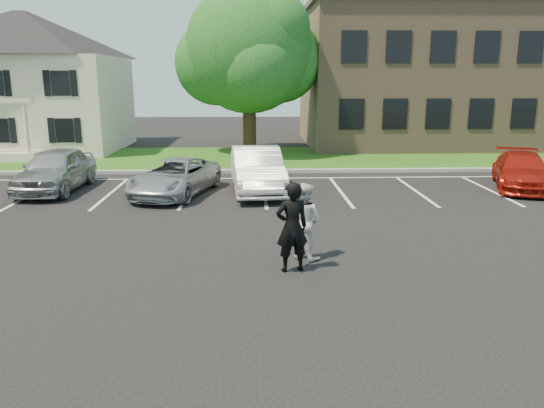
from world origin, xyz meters
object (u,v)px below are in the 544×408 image
(office_building, at_px, (486,76))
(car_silver_minivan, at_px, (175,177))
(tree, at_px, (250,52))
(car_white_sedan, at_px, (257,170))
(man_black_suit, at_px, (292,227))
(house, at_px, (27,82))
(man_white_shirt, at_px, (304,221))
(car_silver_west, at_px, (56,170))
(car_red_compact, at_px, (522,171))

(office_building, bearing_deg, car_silver_minivan, -140.33)
(tree, bearing_deg, car_white_sedan, -88.76)
(office_building, relative_size, tree, 2.55)
(office_building, relative_size, man_black_suit, 11.32)
(house, relative_size, office_building, 0.46)
(tree, xyz_separation_m, man_white_shirt, (1.21, -16.91, -4.45))
(tree, xyz_separation_m, car_white_sedan, (0.21, -9.58, -4.54))
(car_white_sedan, bearing_deg, house, 132.34)
(car_silver_minivan, height_order, car_white_sedan, car_white_sedan)
(office_building, xyz_separation_m, car_silver_west, (-21.70, -13.42, -3.37))
(car_silver_west, height_order, car_silver_minivan, car_silver_west)
(tree, height_order, man_black_suit, tree)
(car_silver_minivan, distance_m, car_red_compact, 12.96)
(car_red_compact, bearing_deg, car_white_sedan, -158.18)
(man_black_suit, bearing_deg, car_red_compact, -151.66)
(car_red_compact, bearing_deg, tree, 157.94)
(car_white_sedan, bearing_deg, tree, 86.57)
(house, bearing_deg, tree, -10.33)
(house, xyz_separation_m, car_white_sedan, (12.73, -11.86, -3.02))
(man_black_suit, height_order, car_white_sedan, man_black_suit)
(tree, relative_size, car_white_sedan, 1.79)
(office_building, relative_size, man_white_shirt, 12.51)
(office_building, relative_size, car_red_compact, 4.91)
(office_building, bearing_deg, man_black_suit, -121.69)
(man_black_suit, distance_m, car_red_compact, 12.59)
(office_building, bearing_deg, car_red_compact, -107.41)
(tree, distance_m, car_white_sedan, 10.60)
(man_black_suit, xyz_separation_m, car_white_sedan, (-0.66, 8.17, -0.18))
(tree, relative_size, car_silver_west, 1.89)
(office_building, relative_size, car_silver_minivan, 4.87)
(car_white_sedan, relative_size, car_red_compact, 1.08)
(house, xyz_separation_m, car_red_compact, (22.73, -11.60, -3.17))
(house, height_order, car_silver_west, house)
(man_white_shirt, bearing_deg, car_silver_west, -5.96)
(office_building, distance_m, car_white_sedan, 20.19)
(car_silver_west, distance_m, car_red_compact, 17.43)
(house, relative_size, man_black_suit, 5.20)
(car_white_sedan, bearing_deg, man_black_suit, -90.02)
(man_black_suit, distance_m, man_white_shirt, 0.90)
(car_silver_minivan, distance_m, car_white_sedan, 2.97)
(tree, distance_m, man_black_suit, 18.29)
(tree, xyz_separation_m, car_silver_minivan, (-2.73, -9.98, -4.71))
(tree, distance_m, car_red_compact, 14.60)
(house, xyz_separation_m, man_black_suit, (13.39, -20.03, -2.84))
(house, height_order, car_silver_minivan, house)
(house, xyz_separation_m, office_building, (27.00, 2.02, 0.33))
(car_silver_west, xyz_separation_m, car_white_sedan, (7.42, -0.46, 0.02))
(house, bearing_deg, man_black_suit, -56.23)
(tree, height_order, car_silver_west, tree)
(man_white_shirt, distance_m, car_red_compact, 11.78)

